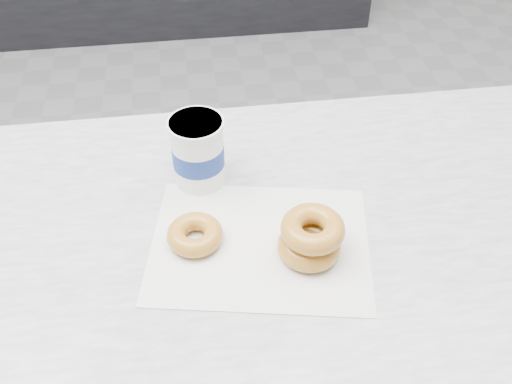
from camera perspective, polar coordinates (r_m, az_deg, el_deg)
ground at (r=1.97m, az=-8.97°, el=-10.27°), size 5.00×5.00×0.00m
wax_paper at (r=0.90m, az=0.41°, el=-5.19°), size 0.38×0.32×0.00m
donut_single at (r=0.89m, az=-6.12°, el=-4.25°), size 0.10×0.10×0.03m
donut_stack at (r=0.86m, az=5.50°, el=-4.55°), size 0.14×0.14×0.07m
coffee_cup at (r=0.97m, az=-5.83°, el=4.06°), size 0.10×0.10×0.13m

